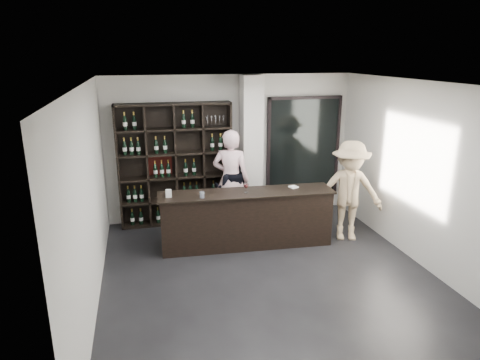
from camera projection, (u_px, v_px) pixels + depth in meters
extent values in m
cube|color=black|center=(270.00, 277.00, 6.55)|extent=(5.00, 5.50, 0.01)
cube|color=silver|center=(251.00, 149.00, 8.51)|extent=(0.40, 0.40, 2.90)
cube|color=black|center=(303.00, 147.00, 9.00)|extent=(1.60, 0.08, 2.10)
cube|color=black|center=(303.00, 147.00, 9.00)|extent=(1.48, 0.02, 1.98)
cube|color=black|center=(247.00, 220.00, 7.50)|extent=(2.96, 0.55, 0.97)
cube|color=black|center=(247.00, 193.00, 7.36)|extent=(3.04, 0.63, 0.03)
imported|color=#FCCDD5|center=(231.00, 180.00, 8.18)|extent=(0.84, 0.71, 1.94)
imported|color=black|center=(233.00, 189.00, 8.33)|extent=(0.88, 0.79, 1.48)
imported|color=tan|center=(349.00, 191.00, 7.66)|extent=(1.33, 1.00, 1.83)
cylinder|color=silver|center=(202.00, 195.00, 7.05)|extent=(0.10, 0.10, 0.10)
cube|color=white|center=(293.00, 187.00, 7.60)|extent=(0.16, 0.16, 0.02)
cube|color=white|center=(169.00, 193.00, 7.06)|extent=(0.10, 0.06, 0.14)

